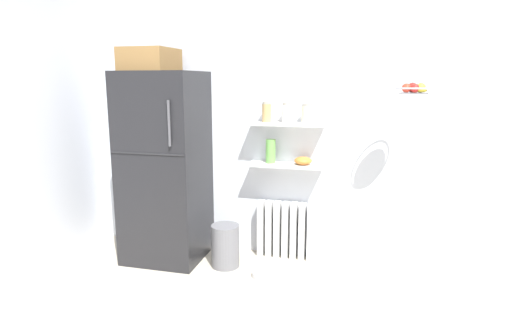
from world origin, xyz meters
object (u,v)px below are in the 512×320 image
Objects in this scene: storage_jar_0 at (267,112)px; hanging_fruit_basket at (414,89)px; shelf_bowl at (303,161)px; vase at (271,151)px; pet_food_bowl at (264,274)px; radiator at (285,230)px; trash_bin at (225,246)px; storage_jar_2 at (307,114)px; refrigerator at (165,162)px; storage_jar_1 at (287,113)px.

storage_jar_0 is 1.34m from hanging_fruit_basket.
vase is at bearing 180.00° from shelf_bowl.
vase is 1.36× the size of shelf_bowl.
vase reaches higher than pet_food_bowl.
trash_bin is (-0.52, -0.35, -0.08)m from radiator.
storage_jar_2 is 1.48m from trash_bin.
pet_food_bowl is at bearing -79.68° from storage_jar_0.
storage_jar_1 is (1.16, 0.24, 0.49)m from refrigerator.
storage_jar_2 reaches higher than radiator.
vase is 1.41m from hanging_fruit_basket.
refrigerator is 2.36m from hanging_fruit_basket.
hanging_fruit_basket is at bearing -1.95° from refrigerator.
storage_jar_2 is (1.36, 0.24, 0.49)m from refrigerator.
vase is at bearing 165.83° from hanging_fruit_basket.
storage_jar_0 is at bearing -171.24° from radiator.
shelf_bowl is at bearing 0.00° from vase.
refrigerator is at bearing 172.19° from trash_bin.
refrigerator is 1.11m from storage_jar_0.
storage_jar_1 is at bearing -180.00° from storage_jar_2.
pet_food_bowl is (1.05, -0.22, -0.95)m from refrigerator.
hanging_fruit_basket is (1.24, -0.31, 0.61)m from vase.
shelf_bowl is (0.17, 0.00, -0.45)m from storage_jar_1.
pet_food_bowl is at bearing -121.45° from shelf_bowl.
shelf_bowl is at bearing -10.18° from radiator.
storage_jar_2 is 1.53m from pet_food_bowl.
radiator is 0.82m from vase.
storage_jar_0 reaches higher than storage_jar_2.
refrigerator is 1.28m from storage_jar_1.
refrigerator reaches higher than hanging_fruit_basket.
storage_jar_1 is 1.51m from pet_food_bowl.
vase is 1.08× the size of pet_food_bowl.
hanging_fruit_basket reaches higher than pet_food_bowl.
radiator is 3.35× the size of shelf_bowl.
storage_jar_2 is at bearing 160.67° from hanging_fruit_basket.
storage_jar_0 is at bearing 166.28° from hanging_fruit_basket.
vase reaches higher than radiator.
refrigerator is at bearing 178.05° from hanging_fruit_basket.
storage_jar_0 is at bearing 44.89° from trash_bin.
radiator is 2.01× the size of hanging_fruit_basket.
hanging_fruit_basket reaches higher than storage_jar_2.
shelf_bowl is 1.19m from hanging_fruit_basket.
shelf_bowl is at bearing 58.55° from pet_food_bowl.
storage_jar_1 is (0.19, 0.00, -0.00)m from storage_jar_0.
shelf_bowl is (0.32, 0.00, -0.08)m from vase.
storage_jar_1 is at bearing 31.93° from trash_bin.
radiator reaches higher than pet_food_bowl.
radiator reaches higher than trash_bin.
pet_food_bowl is (0.41, -0.13, -0.18)m from trash_bin.
storage_jar_0 is 0.47× the size of trash_bin.
refrigerator reaches higher than trash_bin.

